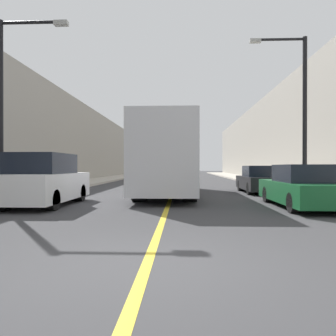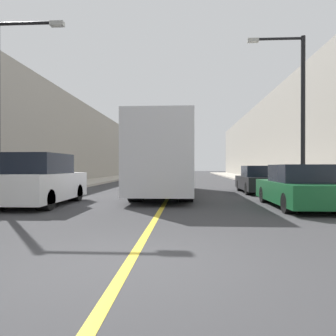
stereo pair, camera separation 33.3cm
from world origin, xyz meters
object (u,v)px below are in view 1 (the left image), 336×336
parked_suv_left (44,181)px  car_right_mid (260,181)px  bus (168,158)px  car_right_near (303,188)px  street_lamp_right (300,104)px  street_lamp_left (7,96)px

parked_suv_left → car_right_mid: bearing=33.6°
bus → car_right_mid: bus is taller
car_right_near → car_right_mid: (0.03, 6.23, -0.01)m
parked_suv_left → street_lamp_right: bearing=19.8°
car_right_near → street_lamp_left: bearing=178.3°
street_lamp_right → bus: bearing=171.0°
car_right_near → car_right_mid: 6.23m
parked_suv_left → car_right_mid: size_ratio=1.07×
street_lamp_left → bus: bearing=38.6°
parked_suv_left → street_lamp_left: 3.43m
parked_suv_left → car_right_near: 9.10m
street_lamp_left → street_lamp_right: street_lamp_right is taller
bus → parked_suv_left: (-4.27, -4.69, -0.98)m
car_right_near → street_lamp_right: street_lamp_right is taller
street_lamp_right → street_lamp_left: bearing=-163.1°
street_lamp_left → car_right_near: bearing=-1.7°
street_lamp_left → parked_suv_left: bearing=-5.7°
street_lamp_left → street_lamp_right: bearing=16.9°
parked_suv_left → car_right_mid: 10.96m
bus → street_lamp_right: bearing=-9.0°
car_right_near → street_lamp_right: size_ratio=0.66×
street_lamp_right → car_right_near: bearing=-108.0°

